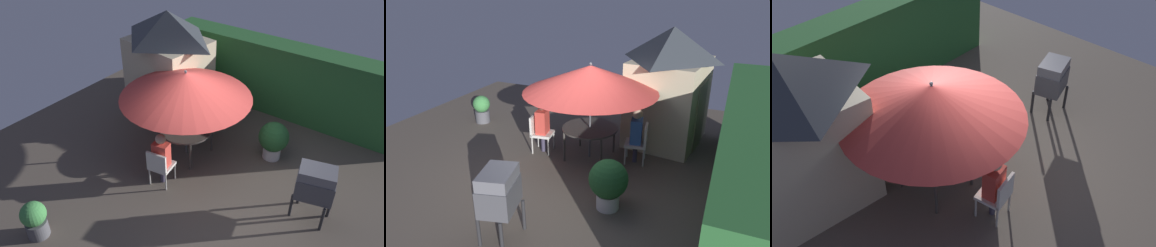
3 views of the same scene
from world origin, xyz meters
The scene contains 11 objects.
ground_plane centered at (0.00, 0.00, 0.00)m, with size 11.00×11.00×0.00m, color brown.
hedge_backdrop centered at (0.00, 3.50, 0.98)m, with size 6.71×0.81×1.96m.
garden_shed centered at (-2.55, 1.75, 1.45)m, with size 2.26×1.93×2.84m.
patio_table centered at (-0.94, 0.35, 0.68)m, with size 1.25×1.25×0.73m.
patio_umbrella centered at (-0.94, 0.35, 1.86)m, with size 2.94×2.94×2.21m.
bbq_grill centered at (2.23, 0.15, 0.85)m, with size 0.80×0.66×1.20m.
chair_near_shed centered at (-0.74, -0.85, 0.52)m, with size 0.53×0.53×0.90m.
chair_far_side centered at (-1.13, 1.46, 0.52)m, with size 0.53×0.54×0.90m.
potted_plant_by_shed centered at (0.80, 1.41, 0.54)m, with size 0.70×0.70×0.94m.
person_in_red centered at (-0.76, -0.77, 0.78)m, with size 0.37×0.29×1.26m.
person_in_blue centered at (-1.11, 1.38, 0.78)m, with size 0.38×0.29×1.26m.
Camera 3 is at (-4.49, -3.57, 5.76)m, focal length 40.65 mm.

